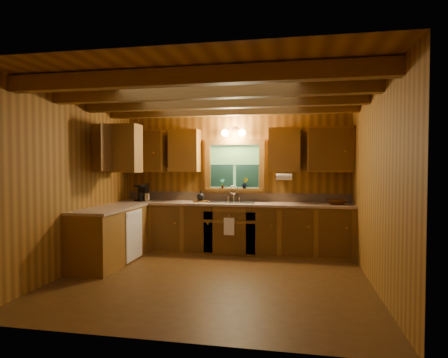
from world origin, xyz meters
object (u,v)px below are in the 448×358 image
Objects in this scene: sink at (232,205)px; cutting_board at (201,201)px; coffee_maker at (142,193)px; wicker_basket at (336,202)px.

cutting_board is at bearing 178.99° from sink.
coffee_maker is 0.88× the size of wicker_basket.
sink is 3.20× the size of cutting_board.
wicker_basket is at bearing -0.92° from sink.
wicker_basket is (3.51, -0.00, -0.11)m from coffee_maker.
sink is at bearing 179.08° from wicker_basket.
cutting_board is (1.13, 0.04, -0.14)m from coffee_maker.
cutting_board is at bearing 179.05° from wicker_basket.
sink is 2.37× the size of wicker_basket.
coffee_maker reaches higher than sink.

